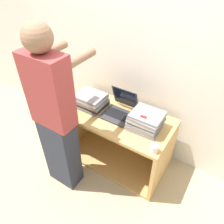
% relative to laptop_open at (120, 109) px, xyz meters
% --- Properties ---
extents(ground_plane, '(12.00, 12.00, 0.00)m').
position_rel_laptop_open_xyz_m(ground_plane, '(0.00, -0.37, -0.74)').
color(ground_plane, tan).
extents(wall_back, '(8.00, 0.05, 2.40)m').
position_rel_laptop_open_xyz_m(wall_back, '(0.00, 0.36, 0.46)').
color(wall_back, silver).
rests_on(wall_back, ground_plane).
extents(cart, '(1.21, 0.62, 0.69)m').
position_rel_laptop_open_xyz_m(cart, '(0.00, 0.01, -0.40)').
color(cart, tan).
rests_on(cart, ground_plane).
extents(laptop_open, '(0.30, 0.35, 0.27)m').
position_rel_laptop_open_xyz_m(laptop_open, '(0.00, 0.00, 0.00)').
color(laptop_open, '#333338').
rests_on(laptop_open, cart).
extents(laptop_stack_left, '(0.32, 0.28, 0.16)m').
position_rel_laptop_open_xyz_m(laptop_stack_left, '(-0.33, -0.06, 0.02)').
color(laptop_stack_left, slate).
rests_on(laptop_stack_left, cart).
extents(laptop_stack_right, '(0.33, 0.28, 0.18)m').
position_rel_laptop_open_xyz_m(laptop_stack_right, '(0.34, -0.06, 0.04)').
color(laptop_stack_right, gray).
rests_on(laptop_stack_right, cart).
extents(person, '(0.40, 0.53, 1.75)m').
position_rel_laptop_open_xyz_m(person, '(-0.34, -0.60, 0.15)').
color(person, '#2D3342').
rests_on(person, ground_plane).
extents(mug, '(0.08, 0.08, 0.08)m').
position_rel_laptop_open_xyz_m(mug, '(0.54, -0.30, -0.01)').
color(mug, white).
rests_on(mug, cart).
extents(inventory_tag, '(0.06, 0.02, 0.01)m').
position_rel_laptop_open_xyz_m(inventory_tag, '(0.33, -0.12, 0.13)').
color(inventory_tag, red).
rests_on(inventory_tag, laptop_stack_right).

